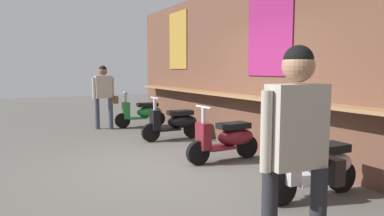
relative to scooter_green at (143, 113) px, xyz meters
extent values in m
plane|color=#56544F|center=(4.13, -1.08, -0.39)|extent=(33.11, 33.11, 0.00)
cube|color=brown|center=(4.13, 0.94, 1.25)|extent=(11.82, 0.25, 3.28)
cube|color=olive|center=(4.13, 0.64, 0.66)|extent=(10.64, 0.36, 0.05)
cube|color=olive|center=(0.54, 0.80, 1.94)|extent=(1.02, 0.02, 1.50)
cube|color=#841E56|center=(4.23, 0.80, 1.87)|extent=(1.16, 0.02, 1.61)
ellipsoid|color=#237533|center=(0.01, 0.17, 0.01)|extent=(0.42, 0.72, 0.30)
cube|color=black|center=(0.01, 0.12, 0.21)|extent=(0.33, 0.57, 0.10)
cube|color=#237533|center=(-0.01, -0.18, -0.14)|extent=(0.41, 0.52, 0.04)
cube|color=#237533|center=(-0.03, -0.48, 0.08)|extent=(0.29, 0.18, 0.44)
cylinder|color=#B7B7BC|center=(-0.03, -0.48, 0.21)|extent=(0.07, 0.07, 0.70)
cylinder|color=#B7B7BC|center=(-0.03, -0.48, 0.56)|extent=(0.46, 0.06, 0.04)
cylinder|color=black|center=(-0.03, -0.58, -0.19)|extent=(0.12, 0.41, 0.40)
cylinder|color=black|center=(0.02, 0.42, -0.19)|extent=(0.12, 0.41, 0.40)
ellipsoid|color=black|center=(2.07, 0.17, 0.01)|extent=(0.41, 0.71, 0.30)
cube|color=black|center=(2.07, 0.12, 0.21)|extent=(0.32, 0.56, 0.10)
cube|color=black|center=(2.05, -0.18, -0.14)|extent=(0.40, 0.51, 0.04)
cube|color=black|center=(2.04, -0.48, 0.08)|extent=(0.29, 0.17, 0.44)
cylinder|color=#B7B7BC|center=(2.04, -0.48, 0.21)|extent=(0.07, 0.07, 0.70)
cylinder|color=#B7B7BC|center=(2.04, -0.48, 0.56)|extent=(0.46, 0.05, 0.04)
cylinder|color=black|center=(2.04, -0.58, -0.19)|extent=(0.11, 0.40, 0.40)
cylinder|color=black|center=(2.08, 0.42, -0.19)|extent=(0.11, 0.40, 0.40)
ellipsoid|color=maroon|center=(4.16, 0.17, 0.01)|extent=(0.39, 0.70, 0.30)
cube|color=black|center=(4.16, 0.12, 0.21)|extent=(0.31, 0.55, 0.10)
cube|color=maroon|center=(4.16, -0.18, -0.14)|extent=(0.38, 0.50, 0.04)
cube|color=maroon|center=(4.17, -0.48, 0.08)|extent=(0.28, 0.16, 0.44)
cylinder|color=#B7B7BC|center=(4.17, -0.48, 0.21)|extent=(0.07, 0.07, 0.70)
cylinder|color=#B7B7BC|center=(4.17, -0.48, 0.56)|extent=(0.46, 0.04, 0.04)
cylinder|color=black|center=(4.17, -0.58, -0.19)|extent=(0.10, 0.40, 0.40)
cylinder|color=black|center=(4.16, 0.42, -0.19)|extent=(0.10, 0.40, 0.40)
ellipsoid|color=#B2B5BA|center=(6.16, 0.17, 0.01)|extent=(0.39, 0.71, 0.30)
cube|color=black|center=(6.16, 0.12, 0.21)|extent=(0.31, 0.56, 0.10)
cube|color=#B2B5BA|center=(6.15, -0.18, -0.14)|extent=(0.39, 0.51, 0.04)
cube|color=#B2B5BA|center=(6.14, -0.48, 0.08)|extent=(0.28, 0.17, 0.44)
cylinder|color=#B7B7BC|center=(6.14, -0.48, 0.21)|extent=(0.07, 0.07, 0.70)
cylinder|color=#B7B7BC|center=(6.14, -0.48, 0.56)|extent=(0.46, 0.04, 0.04)
cylinder|color=black|center=(6.14, -0.58, -0.19)|extent=(0.11, 0.40, 0.40)
cylinder|color=black|center=(6.16, 0.42, -0.19)|extent=(0.11, 0.40, 0.40)
cube|color=#ADA393|center=(7.30, -1.50, 0.77)|extent=(0.24, 0.45, 0.60)
sphere|color=#A37556|center=(7.30, -1.50, 1.20)|extent=(0.23, 0.23, 0.23)
sphere|color=black|center=(7.30, -1.50, 1.24)|extent=(0.21, 0.21, 0.21)
cylinder|color=#ADA393|center=(7.27, -1.76, 0.75)|extent=(0.08, 0.08, 0.57)
cylinder|color=#ADA393|center=(7.32, -1.25, 0.75)|extent=(0.08, 0.08, 0.57)
cube|color=black|center=(7.31, -1.18, 0.41)|extent=(0.27, 0.13, 0.20)
cylinder|color=#383D4C|center=(-0.18, -1.22, 0.02)|extent=(0.12, 0.12, 0.82)
cylinder|color=#383D4C|center=(0.01, -0.91, 0.02)|extent=(0.12, 0.12, 0.82)
cube|color=#ADA393|center=(-0.08, -1.06, 0.72)|extent=(0.20, 0.41, 0.58)
sphere|color=brown|center=(-0.08, -1.06, 1.14)|extent=(0.22, 0.22, 0.22)
sphere|color=black|center=(-0.08, -1.06, 1.18)|extent=(0.20, 0.20, 0.20)
cylinder|color=#ADA393|center=(-0.08, -1.31, 0.70)|extent=(0.08, 0.08, 0.55)
cylinder|color=#ADA393|center=(-0.08, -0.82, 0.70)|extent=(0.08, 0.08, 0.55)
cube|color=brown|center=(-0.10, -0.75, 0.38)|extent=(0.26, 0.10, 0.20)
camera|label=1|loc=(9.17, -3.34, 1.17)|focal=33.21mm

